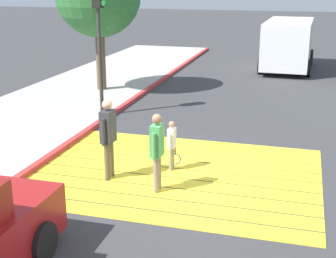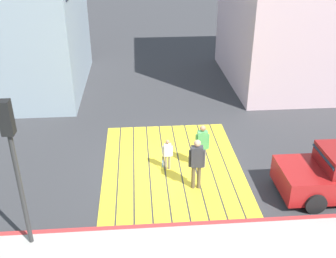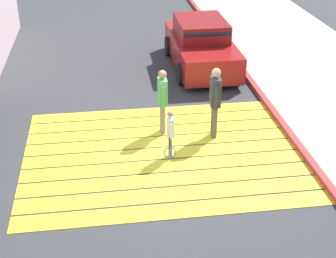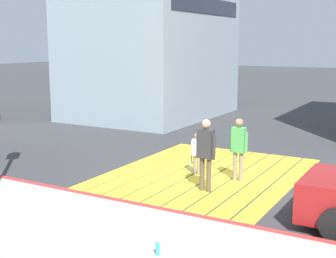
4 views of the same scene
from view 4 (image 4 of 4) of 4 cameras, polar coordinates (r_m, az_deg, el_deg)
ground_plane at (r=13.23m, az=4.46°, el=-5.50°), size 120.00×120.00×0.00m
crosswalk_stripes at (r=13.23m, az=4.46°, el=-5.47°), size 6.40×4.90×0.01m
sidewalk_west at (r=8.76m, az=-11.82°, el=-13.78°), size 4.80×40.00×0.12m
curb_painted at (r=10.50m, az=-3.22°, el=-9.39°), size 0.16×40.00×0.13m
building_far_north at (r=23.55m, az=-2.03°, el=13.23°), size 8.00×6.04×9.56m
water_bottle at (r=8.12m, az=-1.26°, el=-14.27°), size 0.07×0.07×0.22m
pedestrian_adult_lead at (r=12.47m, az=8.52°, el=-1.95°), size 0.22×0.49×1.67m
pedestrian_adult_trailing at (r=11.50m, az=4.59°, el=-2.54°), size 0.26×0.52×1.80m
pedestrian_child_with_racket at (r=13.00m, az=3.44°, el=-2.79°), size 0.28×0.37×1.18m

